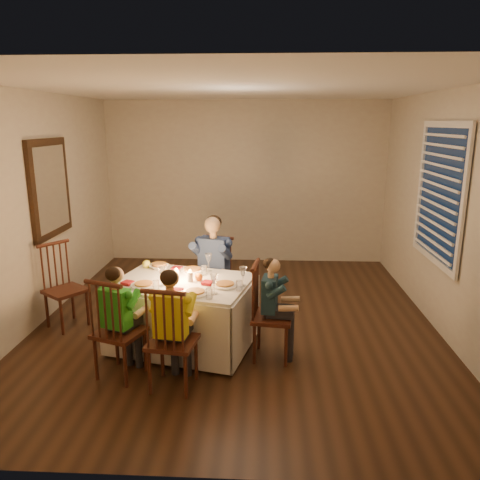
{
  "coord_description": "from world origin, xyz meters",
  "views": [
    {
      "loc": [
        0.3,
        -5.06,
        2.26
      ],
      "look_at": [
        0.03,
        0.15,
        0.94
      ],
      "focal_mm": 35.0,
      "sensor_mm": 36.0,
      "label": 1
    }
  ],
  "objects_px": {
    "dining_table": "(183,300)",
    "child_yellow": "(174,386)",
    "chair_adult": "(214,317)",
    "serving_bowl": "(159,267)",
    "chair_near_left": "(122,375)",
    "adult": "(214,317)",
    "child_teal": "(272,357)",
    "chair_near_right": "(174,386)",
    "chair_extra": "(69,326)",
    "chair_end": "(272,357)",
    "child_green": "(122,375)"
  },
  "relations": [
    {
      "from": "dining_table",
      "to": "child_yellow",
      "type": "relative_size",
      "value": 1.43
    },
    {
      "from": "chair_adult",
      "to": "serving_bowl",
      "type": "xyz_separation_m",
      "value": [
        -0.55,
        -0.36,
        0.73
      ]
    },
    {
      "from": "chair_adult",
      "to": "chair_near_left",
      "type": "bearing_deg",
      "value": -100.14
    },
    {
      "from": "adult",
      "to": "child_teal",
      "type": "xyz_separation_m",
      "value": [
        0.67,
        -0.94,
        0.0
      ]
    },
    {
      "from": "chair_near_right",
      "to": "chair_extra",
      "type": "height_order",
      "value": "chair_extra"
    },
    {
      "from": "chair_near_right",
      "to": "adult",
      "type": "xyz_separation_m",
      "value": [
        0.19,
        1.52,
        0.0
      ]
    },
    {
      "from": "adult",
      "to": "chair_near_left",
      "type": "bearing_deg",
      "value": -100.14
    },
    {
      "from": "child_teal",
      "to": "chair_end",
      "type": "bearing_deg",
      "value": 0.0
    },
    {
      "from": "dining_table",
      "to": "chair_near_right",
      "type": "height_order",
      "value": "dining_table"
    },
    {
      "from": "chair_end",
      "to": "child_yellow",
      "type": "relative_size",
      "value": 0.89
    },
    {
      "from": "dining_table",
      "to": "chair_extra",
      "type": "distance_m",
      "value": 1.53
    },
    {
      "from": "chair_near_left",
      "to": "chair_near_right",
      "type": "relative_size",
      "value": 1.0
    },
    {
      "from": "child_green",
      "to": "serving_bowl",
      "type": "relative_size",
      "value": 5.44
    },
    {
      "from": "dining_table",
      "to": "chair_end",
      "type": "bearing_deg",
      "value": 0.55
    },
    {
      "from": "serving_bowl",
      "to": "chair_near_right",
      "type": "bearing_deg",
      "value": -72.89
    },
    {
      "from": "chair_near_left",
      "to": "adult",
      "type": "height_order",
      "value": "adult"
    },
    {
      "from": "dining_table",
      "to": "chair_near_left",
      "type": "height_order",
      "value": "dining_table"
    },
    {
      "from": "chair_adult",
      "to": "adult",
      "type": "bearing_deg",
      "value": -176.85
    },
    {
      "from": "child_green",
      "to": "child_yellow",
      "type": "height_order",
      "value": "child_yellow"
    },
    {
      "from": "chair_near_right",
      "to": "serving_bowl",
      "type": "bearing_deg",
      "value": -64.3
    },
    {
      "from": "dining_table",
      "to": "child_yellow",
      "type": "distance_m",
      "value": 0.94
    },
    {
      "from": "chair_end",
      "to": "child_teal",
      "type": "relative_size",
      "value": 0.94
    },
    {
      "from": "chair_extra",
      "to": "child_yellow",
      "type": "xyz_separation_m",
      "value": [
        1.44,
        -1.18,
        0.0
      ]
    },
    {
      "from": "chair_adult",
      "to": "child_teal",
      "type": "relative_size",
      "value": 0.94
    },
    {
      "from": "chair_adult",
      "to": "chair_near_right",
      "type": "xyz_separation_m",
      "value": [
        -0.19,
        -1.52,
        0.0
      ]
    },
    {
      "from": "chair_near_right",
      "to": "child_yellow",
      "type": "distance_m",
      "value": 0.0
    },
    {
      "from": "chair_near_left",
      "to": "adult",
      "type": "relative_size",
      "value": 0.78
    },
    {
      "from": "chair_end",
      "to": "chair_extra",
      "type": "height_order",
      "value": "chair_extra"
    },
    {
      "from": "chair_near_right",
      "to": "child_teal",
      "type": "distance_m",
      "value": 1.04
    },
    {
      "from": "chair_adult",
      "to": "chair_near_left",
      "type": "distance_m",
      "value": 1.53
    },
    {
      "from": "chair_near_left",
      "to": "serving_bowl",
      "type": "bearing_deg",
      "value": -78.61
    },
    {
      "from": "chair_near_left",
      "to": "child_yellow",
      "type": "bearing_deg",
      "value": -177.54
    },
    {
      "from": "chair_near_right",
      "to": "chair_end",
      "type": "distance_m",
      "value": 1.04
    },
    {
      "from": "serving_bowl",
      "to": "chair_near_left",
      "type": "bearing_deg",
      "value": -98.73
    },
    {
      "from": "chair_adult",
      "to": "adult",
      "type": "height_order",
      "value": "adult"
    },
    {
      "from": "dining_table",
      "to": "chair_near_left",
      "type": "relative_size",
      "value": 1.61
    },
    {
      "from": "child_green",
      "to": "child_teal",
      "type": "relative_size",
      "value": 1.03
    },
    {
      "from": "chair_near_right",
      "to": "child_teal",
      "type": "xyz_separation_m",
      "value": [
        0.86,
        0.58,
        0.0
      ]
    },
    {
      "from": "adult",
      "to": "dining_table",
      "type": "bearing_deg",
      "value": -90.29
    },
    {
      "from": "adult",
      "to": "chair_near_right",
      "type": "bearing_deg",
      "value": -79.91
    },
    {
      "from": "chair_adult",
      "to": "adult",
      "type": "distance_m",
      "value": 0.0
    },
    {
      "from": "chair_near_right",
      "to": "chair_adult",
      "type": "bearing_deg",
      "value": -88.5
    },
    {
      "from": "chair_adult",
      "to": "serving_bowl",
      "type": "height_order",
      "value": "serving_bowl"
    },
    {
      "from": "adult",
      "to": "serving_bowl",
      "type": "xyz_separation_m",
      "value": [
        -0.55,
        -0.36,
        0.73
      ]
    },
    {
      "from": "adult",
      "to": "chair_end",
      "type": "bearing_deg",
      "value": -37.25
    },
    {
      "from": "child_teal",
      "to": "serving_bowl",
      "type": "xyz_separation_m",
      "value": [
        -1.22,
        0.59,
        0.73
      ]
    },
    {
      "from": "dining_table",
      "to": "child_green",
      "type": "xyz_separation_m",
      "value": [
        -0.47,
        -0.63,
        -0.5
      ]
    },
    {
      "from": "chair_end",
      "to": "chair_near_left",
      "type": "bearing_deg",
      "value": 114.18
    },
    {
      "from": "child_yellow",
      "to": "chair_near_left",
      "type": "bearing_deg",
      "value": -9.07
    },
    {
      "from": "adult",
      "to": "child_teal",
      "type": "relative_size",
      "value": 1.21
    }
  ]
}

